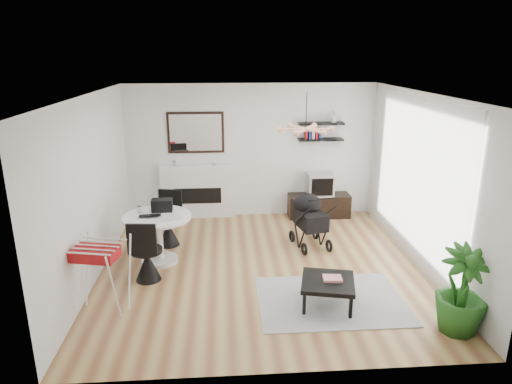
{
  "coord_description": "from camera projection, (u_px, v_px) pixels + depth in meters",
  "views": [
    {
      "loc": [
        -0.56,
        -6.54,
        3.28
      ],
      "look_at": [
        -0.05,
        0.4,
        1.13
      ],
      "focal_mm": 32.0,
      "sensor_mm": 36.0,
      "label": 1
    }
  ],
  "objects": [
    {
      "name": "black_bag",
      "position": [
        162.0,
        205.0,
        7.4
      ],
      "size": [
        0.34,
        0.21,
        0.2
      ],
      "primitive_type": "cube",
      "rotation": [
        0.0,
        0.0,
        0.03
      ],
      "color": "black",
      "rests_on": "dining_table"
    },
    {
      "name": "floor",
      "position": [
        261.0,
        267.0,
        7.24
      ],
      "size": [
        5.0,
        5.0,
        0.0
      ],
      "primitive_type": "plane",
      "color": "brown",
      "rests_on": "ground"
    },
    {
      "name": "wall_left",
      "position": [
        91.0,
        189.0,
        6.67
      ],
      "size": [
        0.0,
        5.0,
        5.0
      ],
      "primitive_type": "plane",
      "rotation": [
        1.57,
        0.0,
        1.57
      ],
      "color": "white",
      "rests_on": "floor"
    },
    {
      "name": "chair_far",
      "position": [
        169.0,
        228.0,
        8.02
      ],
      "size": [
        0.48,
        0.5,
        0.96
      ],
      "rotation": [
        0.0,
        0.0,
        -0.21
      ],
      "color": "black",
      "rests_on": "floor"
    },
    {
      "name": "rug",
      "position": [
        331.0,
        300.0,
        6.27
      ],
      "size": [
        2.0,
        1.44,
        0.01
      ],
      "primitive_type": "cube",
      "color": "#AEAEAE",
      "rests_on": "floor"
    },
    {
      "name": "crt_tv",
      "position": [
        320.0,
        184.0,
        9.29
      ],
      "size": [
        0.52,
        0.45,
        0.45
      ],
      "color": "#AEAEB1",
      "rests_on": "tv_console"
    },
    {
      "name": "fireplace",
      "position": [
        198.0,
        185.0,
        9.27
      ],
      "size": [
        1.5,
        0.17,
        2.16
      ],
      "color": "white",
      "rests_on": "floor"
    },
    {
      "name": "magazines",
      "position": [
        332.0,
        278.0,
        6.07
      ],
      "size": [
        0.26,
        0.22,
        0.04
      ],
      "primitive_type": "cube",
      "rotation": [
        0.0,
        0.0,
        -0.09
      ],
      "color": "#E14038",
      "rests_on": "coffee_table"
    },
    {
      "name": "dining_table",
      "position": [
        158.0,
        232.0,
        7.29
      ],
      "size": [
        1.09,
        1.09,
        0.8
      ],
      "color": "white",
      "rests_on": "floor"
    },
    {
      "name": "shelf_upper",
      "position": [
        321.0,
        123.0,
        9.03
      ],
      "size": [
        0.9,
        0.25,
        0.04
      ],
      "primitive_type": "cube",
      "color": "black",
      "rests_on": "wall_back"
    },
    {
      "name": "wall_right",
      "position": [
        423.0,
        183.0,
        7.01
      ],
      "size": [
        0.0,
        5.0,
        5.0
      ],
      "primitive_type": "plane",
      "rotation": [
        1.57,
        0.0,
        -1.57
      ],
      "color": "white",
      "rests_on": "floor"
    },
    {
      "name": "ceiling",
      "position": [
        262.0,
        94.0,
        6.44
      ],
      "size": [
        5.0,
        5.0,
        0.0
      ],
      "primitive_type": "plane",
      "color": "white",
      "rests_on": "wall_back"
    },
    {
      "name": "stroller",
      "position": [
        309.0,
        222.0,
        7.96
      ],
      "size": [
        0.67,
        0.9,
        1.02
      ],
      "rotation": [
        0.0,
        0.0,
        0.22
      ],
      "color": "black",
      "rests_on": "floor"
    },
    {
      "name": "coffee_table",
      "position": [
        328.0,
        283.0,
        6.08
      ],
      "size": [
        0.83,
        0.83,
        0.35
      ],
      "rotation": [
        0.0,
        0.0,
        -0.22
      ],
      "color": "black",
      "rests_on": "rug"
    },
    {
      "name": "drying_rack",
      "position": [
        100.0,
        277.0,
        5.85
      ],
      "size": [
        0.76,
        0.73,
        0.97
      ],
      "rotation": [
        0.0,
        0.0,
        -0.22
      ],
      "color": "white",
      "rests_on": "floor"
    },
    {
      "name": "tv_console",
      "position": [
        319.0,
        206.0,
        9.43
      ],
      "size": [
        1.25,
        0.44,
        0.47
      ],
      "primitive_type": "cube",
      "color": "black",
      "rests_on": "floor"
    },
    {
      "name": "pendant_lamp",
      "position": [
        306.0,
        129.0,
        6.94
      ],
      "size": [
        0.9,
        0.9,
        0.1
      ],
      "primitive_type": null,
      "color": "tan",
      "rests_on": "ceiling"
    },
    {
      "name": "laptop",
      "position": [
        150.0,
        217.0,
        7.11
      ],
      "size": [
        0.36,
        0.26,
        0.03
      ],
      "primitive_type": "imported",
      "rotation": [
        0.0,
        0.0,
        0.12
      ],
      "color": "black",
      "rests_on": "dining_table"
    },
    {
      "name": "sheer_curtain",
      "position": [
        412.0,
        179.0,
        7.2
      ],
      "size": [
        0.04,
        3.6,
        2.6
      ],
      "primitive_type": "cube",
      "color": "white",
      "rests_on": "wall_right"
    },
    {
      "name": "wall_back",
      "position": [
        251.0,
        151.0,
        9.22
      ],
      "size": [
        5.0,
        0.0,
        5.0
      ],
      "primitive_type": "plane",
      "rotation": [
        1.57,
        0.0,
        0.0
      ],
      "color": "white",
      "rests_on": "floor"
    },
    {
      "name": "newspaper",
      "position": [
        169.0,
        217.0,
        7.12
      ],
      "size": [
        0.42,
        0.38,
        0.01
      ],
      "primitive_type": "cube",
      "rotation": [
        0.0,
        0.0,
        0.33
      ],
      "color": "silver",
      "rests_on": "dining_table"
    },
    {
      "name": "potted_plant",
      "position": [
        462.0,
        291.0,
        5.45
      ],
      "size": [
        0.7,
        0.7,
        1.09
      ],
      "primitive_type": "imported",
      "rotation": [
        0.0,
        0.0,
        0.16
      ],
      "color": "#215B1A",
      "rests_on": "floor"
    },
    {
      "name": "chair_near",
      "position": [
        147.0,
        261.0,
        6.75
      ],
      "size": [
        0.46,
        0.48,
        0.97
      ],
      "rotation": [
        0.0,
        0.0,
        3.05
      ],
      "color": "black",
      "rests_on": "floor"
    },
    {
      "name": "shelf_lower",
      "position": [
        320.0,
        139.0,
        9.12
      ],
      "size": [
        0.9,
        0.25,
        0.04
      ],
      "primitive_type": "cube",
      "color": "black",
      "rests_on": "wall_back"
    },
    {
      "name": "drinking_glass",
      "position": [
        139.0,
        209.0,
        7.34
      ],
      "size": [
        0.06,
        0.06,
        0.1
      ],
      "primitive_type": "cylinder",
      "color": "white",
      "rests_on": "dining_table"
    }
  ]
}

